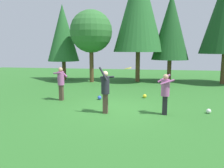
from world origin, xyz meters
name	(u,v)px	position (x,y,z in m)	size (l,w,h in m)	color
ground_plane	(116,110)	(0.00, 0.00, 0.00)	(40.00, 40.00, 0.00)	#2D6B28
person_thrower	(105,88)	(-0.35, -0.59, 1.05)	(0.62, 0.56, 1.94)	#4C382D
person_catcher	(165,91)	(2.07, -0.36, 0.98)	(0.66, 0.61, 1.66)	black
person_bystander	(61,81)	(-3.09, 1.36, 1.02)	(0.74, 0.70, 1.72)	#4C382D
frisbee	(128,68)	(0.59, -0.76, 1.90)	(0.31, 0.31, 0.08)	yellow
ball_yellow	(145,96)	(1.17, 2.66, 0.10)	(0.21, 0.21, 0.21)	yellow
ball_white	(209,111)	(3.88, 0.10, 0.10)	(0.20, 0.20, 0.20)	white
ball_blue	(100,98)	(-1.16, 1.83, 0.11)	(0.21, 0.21, 0.21)	blue
tree_far_left	(63,33)	(-5.97, 8.91, 3.97)	(2.66, 2.66, 6.36)	brown
tree_right	(171,27)	(2.92, 9.28, 4.38)	(2.93, 2.93, 7.01)	brown
tree_left	(91,32)	(-3.24, 7.97, 3.99)	(3.32, 3.32, 5.67)	brown
tree_center	(139,7)	(0.39, 8.92, 5.93)	(3.96, 3.96, 9.47)	brown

